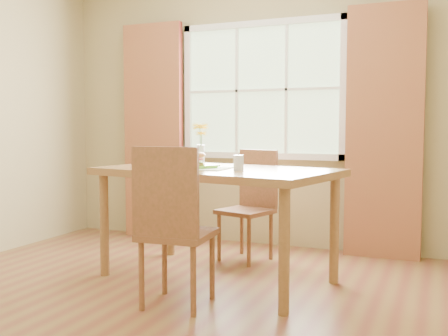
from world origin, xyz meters
The scene contains 12 objects.
room centered at (0.00, 0.00, 1.35)m, with size 4.24×3.84×2.74m.
window centered at (0.00, 1.87, 1.50)m, with size 1.62×0.06×1.32m.
curtain_left centered at (-1.15, 1.78, 1.10)m, with size 0.65×0.08×2.20m, color maroon.
curtain_right centered at (1.15, 1.78, 1.10)m, with size 0.65×0.08×2.20m, color maroon.
dining_table centered at (0.07, 0.61, 0.75)m, with size 1.88×1.28×0.84m.
chair_near centered at (0.08, -0.10, 0.56)m, with size 0.46×0.46×1.03m.
chair_far centered at (0.10, 1.31, 0.52)m, with size 0.49×0.49×0.95m.
placemat centered at (-0.04, 0.53, 0.84)m, with size 0.45×0.33×0.01m, color #E1EEC9.
plate centered at (-0.06, 0.53, 0.85)m, with size 0.26×0.26×0.01m, color #80D134.
croissant_sandwich centered at (-0.03, 0.47, 0.91)m, with size 0.17×0.13×0.11m.
water_glass centered at (0.30, 0.49, 0.89)m, with size 0.07×0.07×0.11m.
flower_vase centered at (-0.16, 0.83, 1.04)m, with size 0.14×0.14×0.34m.
Camera 1 is at (1.63, -2.95, 1.14)m, focal length 42.00 mm.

